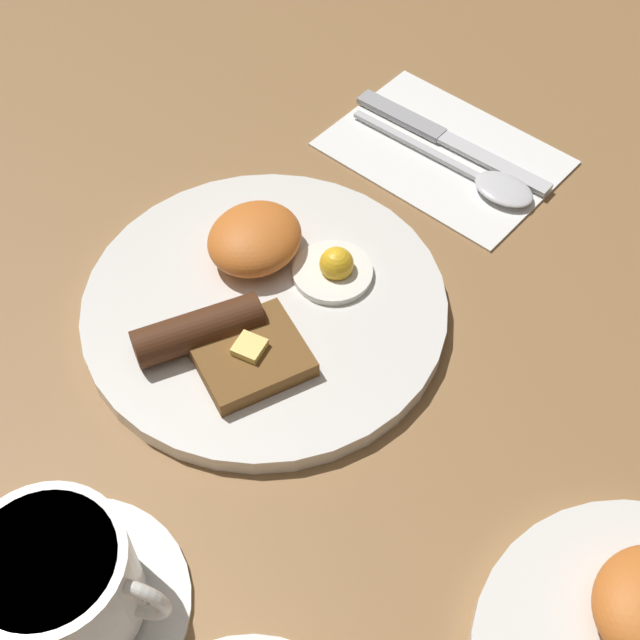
{
  "coord_description": "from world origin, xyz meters",
  "views": [
    {
      "loc": [
        0.32,
        0.27,
        0.53
      ],
      "look_at": [
        -0.0,
        0.05,
        0.03
      ],
      "focal_mm": 50.0,
      "sensor_mm": 36.0,
      "label": 1
    }
  ],
  "objects_px": {
    "knife": "(440,135)",
    "teacup_near": "(61,588)",
    "breakfast_plate_near": "(262,301)",
    "spoon": "(485,180)"
  },
  "relations": [
    {
      "from": "knife",
      "to": "teacup_near",
      "type": "bearing_deg",
      "value": -81.94
    },
    {
      "from": "teacup_near",
      "to": "knife",
      "type": "distance_m",
      "value": 0.49
    },
    {
      "from": "breakfast_plate_near",
      "to": "teacup_near",
      "type": "bearing_deg",
      "value": 10.18
    },
    {
      "from": "breakfast_plate_near",
      "to": "spoon",
      "type": "relative_size",
      "value": 1.45
    },
    {
      "from": "teacup_near",
      "to": "spoon",
      "type": "xyz_separation_m",
      "value": [
        -0.46,
        0.03,
        -0.03
      ]
    },
    {
      "from": "spoon",
      "to": "breakfast_plate_near",
      "type": "bearing_deg",
      "value": -104.32
    },
    {
      "from": "breakfast_plate_near",
      "to": "spoon",
      "type": "height_order",
      "value": "breakfast_plate_near"
    },
    {
      "from": "breakfast_plate_near",
      "to": "knife",
      "type": "relative_size",
      "value": 1.38
    },
    {
      "from": "knife",
      "to": "breakfast_plate_near",
      "type": "bearing_deg",
      "value": -88.72
    },
    {
      "from": "spoon",
      "to": "knife",
      "type": "bearing_deg",
      "value": 159.14
    }
  ]
}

